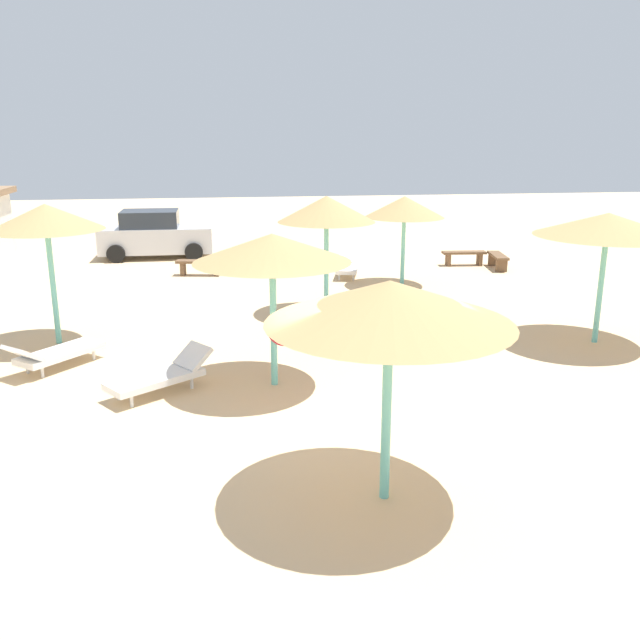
# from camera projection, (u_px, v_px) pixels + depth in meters

# --- Properties ---
(ground_plane) EXTENTS (80.00, 80.00, 0.00)m
(ground_plane) POSITION_uv_depth(u_px,v_px,m) (351.00, 458.00, 9.47)
(ground_plane) COLOR #DBBA8C
(parasol_1) EXTENTS (2.34, 2.34, 2.65)m
(parasol_1) POSITION_uv_depth(u_px,v_px,m) (404.00, 207.00, 19.60)
(parasol_1) COLOR #6BC6BC
(parasol_1) RESTS_ON ground
(parasol_2) EXTENTS (2.37, 2.37, 3.01)m
(parasol_2) POSITION_uv_depth(u_px,v_px,m) (46.00, 218.00, 13.94)
(parasol_2) COLOR #6BC6BC
(parasol_2) RESTS_ON ground
(parasol_4) EXTENTS (2.77, 2.77, 2.76)m
(parasol_4) POSITION_uv_depth(u_px,v_px,m) (272.00, 250.00, 11.60)
(parasol_4) COLOR #6BC6BC
(parasol_4) RESTS_ON ground
(parasol_5) EXTENTS (2.95, 2.95, 2.79)m
(parasol_5) POSITION_uv_depth(u_px,v_px,m) (390.00, 303.00, 7.79)
(parasol_5) COLOR #6BC6BC
(parasol_5) RESTS_ON ground
(parasol_7) EXTENTS (3.02, 3.02, 2.82)m
(parasol_7) POSITION_uv_depth(u_px,v_px,m) (608.00, 225.00, 14.04)
(parasol_7) COLOR #6BC6BC
(parasol_7) RESTS_ON ground
(parasol_8) EXTENTS (2.41, 2.41, 2.95)m
(parasol_8) POSITION_uv_depth(u_px,v_px,m) (326.00, 209.00, 16.41)
(parasol_8) COLOR #6BC6BC
(parasol_8) RESTS_ON ground
(lounger_1) EXTENTS (1.07, 1.98, 0.75)m
(lounger_1) POSITION_uv_depth(u_px,v_px,m) (348.00, 266.00, 21.50)
(lounger_1) COLOR white
(lounger_1) RESTS_ON ground
(lounger_2) EXTENTS (1.71, 1.87, 0.67)m
(lounger_2) POSITION_uv_depth(u_px,v_px,m) (54.00, 353.00, 13.00)
(lounger_2) COLOR white
(lounger_2) RESTS_ON ground
(lounger_4) EXTENTS (1.90, 1.64, 0.71)m
(lounger_4) POSITION_uv_depth(u_px,v_px,m) (162.00, 375.00, 11.81)
(lounger_4) COLOR white
(lounger_4) RESTS_ON ground
(bench_0) EXTENTS (1.53, 0.52, 0.49)m
(bench_0) POSITION_uv_depth(u_px,v_px,m) (464.00, 256.00, 23.12)
(bench_0) COLOR brown
(bench_0) RESTS_ON ground
(bench_1) EXTENTS (1.55, 0.66, 0.49)m
(bench_1) POSITION_uv_depth(u_px,v_px,m) (200.00, 265.00, 21.50)
(bench_1) COLOR brown
(bench_1) RESTS_ON ground
(bench_2) EXTENTS (0.63, 1.54, 0.49)m
(bench_2) POSITION_uv_depth(u_px,v_px,m) (498.00, 259.00, 22.57)
(bench_2) COLOR brown
(bench_2) RESTS_ON ground
(parked_car) EXTENTS (4.01, 1.99, 1.72)m
(parked_car) POSITION_uv_depth(u_px,v_px,m) (155.00, 235.00, 24.48)
(parked_car) COLOR silver
(parked_car) RESTS_ON ground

